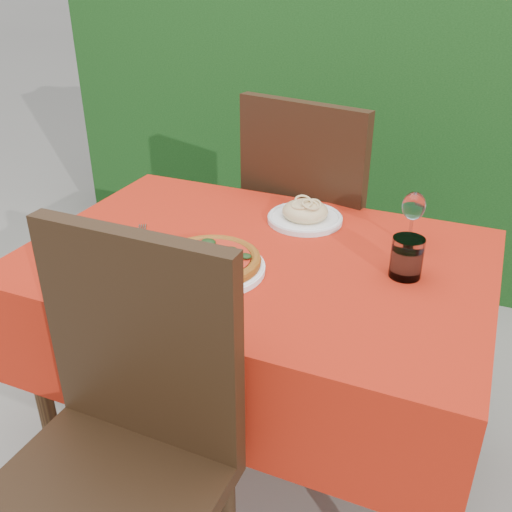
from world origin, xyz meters
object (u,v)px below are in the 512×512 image
at_px(chair_near, 118,442).
at_px(pasta_plate, 305,214).
at_px(chair_far, 315,218).
at_px(pizza_plate, 210,263).
at_px(water_glass, 406,259).
at_px(fork, 140,241).
at_px(wine_glass, 413,208).

distance_m(chair_near, pasta_plate, 0.88).
bearing_deg(chair_far, pizza_plate, 97.57).
bearing_deg(water_glass, fork, -172.07).
xyz_separation_m(pasta_plate, wine_glass, (0.32, -0.03, 0.09)).
bearing_deg(chair_near, fork, 118.30).
bearing_deg(water_glass, pasta_plate, 147.38).
xyz_separation_m(chair_near, pizza_plate, (-0.01, 0.46, 0.19)).
bearing_deg(chair_near, wine_glass, 63.10).
xyz_separation_m(pizza_plate, wine_glass, (0.45, 0.36, 0.09)).
bearing_deg(chair_near, chair_far, 88.85).
bearing_deg(chair_far, chair_near, 99.97).
relative_size(chair_far, fork, 5.22).
xyz_separation_m(wine_glass, fork, (-0.71, -0.29, -0.11)).
distance_m(chair_far, pasta_plate, 0.38).
distance_m(water_glass, wine_glass, 0.20).
relative_size(pizza_plate, fork, 1.64).
relative_size(water_glass, fork, 0.53).
relative_size(pizza_plate, wine_glass, 2.10).
bearing_deg(chair_far, wine_glass, 148.54).
height_order(chair_far, pasta_plate, chair_far).
distance_m(chair_far, wine_glass, 0.60).
height_order(water_glass, fork, water_glass).
relative_size(pasta_plate, wine_glass, 1.46).
distance_m(chair_near, pizza_plate, 0.50).
bearing_deg(chair_far, fork, 76.17).
height_order(pasta_plate, water_glass, water_glass).
distance_m(chair_near, chair_far, 1.20).
relative_size(water_glass, wine_glass, 0.68).
bearing_deg(pasta_plate, chair_near, -97.31).
xyz_separation_m(pizza_plate, pasta_plate, (0.12, 0.40, -0.00)).
distance_m(water_glass, fork, 0.74).
bearing_deg(chair_near, water_glass, 55.27).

